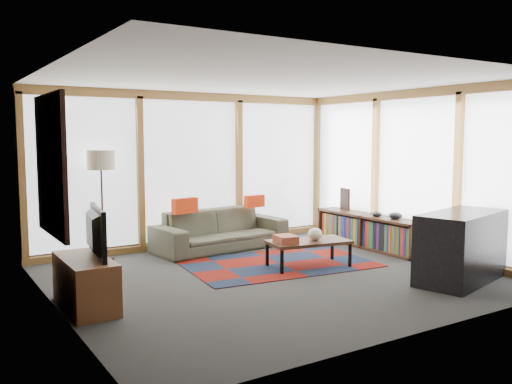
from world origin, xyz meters
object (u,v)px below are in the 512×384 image
floor_lamp (102,205)px  television (89,232)px  tv_console (85,283)px  bar_counter (461,247)px  coffee_table (308,254)px  bookshelf (368,231)px  sofa (221,230)px

floor_lamp → television: bearing=-109.7°
tv_console → bar_counter: bar_counter is taller
floor_lamp → coffee_table: (2.36, -2.02, -0.64)m
bookshelf → television: bearing=-171.6°
sofa → tv_console: sofa is taller
sofa → bookshelf: sofa is taller
television → coffee_table: bearing=-78.8°
coffee_table → bookshelf: size_ratio=0.52×
bookshelf → tv_console: size_ratio=2.00×
tv_console → bar_counter: 4.64m
sofa → television: (-2.65, -1.89, 0.50)m
sofa → television: 3.29m
tv_console → bar_counter: bearing=-18.3°
sofa → bar_counter: size_ratio=1.58×
coffee_table → bookshelf: bookshelf is taller
tv_console → television: bearing=31.5°
bar_counter → tv_console: bearing=147.1°
coffee_table → floor_lamp: bearing=139.4°
coffee_table → sofa: bearing=105.7°
tv_console → floor_lamp: bearing=69.1°
sofa → bar_counter: 3.79m
sofa → bookshelf: (2.18, -1.18, -0.05)m
coffee_table → tv_console: (-3.20, -0.19, 0.08)m
television → bar_counter: (4.33, -1.50, -0.38)m
coffee_table → bookshelf: (1.70, 0.56, 0.09)m
floor_lamp → television: (-0.78, -2.17, -0.01)m
sofa → coffee_table: (0.49, -1.74, -0.14)m
floor_lamp → bar_counter: bearing=-45.9°
coffee_table → bar_counter: (1.20, -1.65, 0.26)m
tv_console → bookshelf: bearing=8.7°
floor_lamp → coffee_table: floor_lamp is taller
sofa → bar_counter: (1.69, -3.39, 0.12)m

